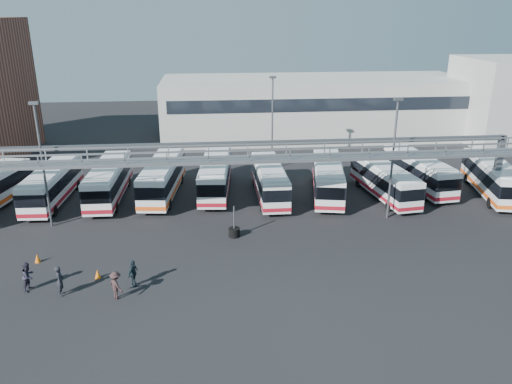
{
  "coord_description": "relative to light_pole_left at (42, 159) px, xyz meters",
  "views": [
    {
      "loc": [
        -2.98,
        -31.03,
        16.51
      ],
      "look_at": [
        0.65,
        6.0,
        3.1
      ],
      "focal_mm": 35.0,
      "sensor_mm": 36.0,
      "label": 1
    }
  ],
  "objects": [
    {
      "name": "bus_9",
      "position": [
        39.72,
        3.49,
        -3.87
      ],
      "size": [
        4.7,
        11.33,
        3.36
      ],
      "rotation": [
        0.0,
        0.0,
        -0.2
      ],
      "color": "silver",
      "rests_on": "ground"
    },
    {
      "name": "bus_6",
      "position": [
        24.15,
        4.96,
        -3.86
      ],
      "size": [
        4.61,
        11.41,
        3.38
      ],
      "rotation": [
        0.0,
        0.0,
        -0.19
      ],
      "color": "silver",
      "rests_on": "ground"
    },
    {
      "name": "pedestrian_a",
      "position": [
        3.65,
        -11.03,
        -4.74
      ],
      "size": [
        0.56,
        0.77,
        1.97
      ],
      "primitive_type": "imported",
      "rotation": [
        0.0,
        0.0,
        1.7
      ],
      "color": "black",
      "rests_on": "ground"
    },
    {
      "name": "bus_7",
      "position": [
        29.34,
        3.94,
        -3.99
      ],
      "size": [
        3.68,
        10.58,
        3.15
      ],
      "rotation": [
        0.0,
        0.0,
        0.13
      ],
      "color": "silver",
      "rests_on": "ground"
    },
    {
      "name": "gantry",
      "position": [
        16.0,
        -2.13,
        -0.22
      ],
      "size": [
        51.4,
        5.15,
        7.1
      ],
      "color": "gray",
      "rests_on": "ground"
    },
    {
      "name": "bus_1",
      "position": [
        -1.32,
        5.63,
        -3.91
      ],
      "size": [
        3.02,
        10.9,
        3.28
      ],
      "rotation": [
        0.0,
        0.0,
        -0.05
      ],
      "color": "silver",
      "rests_on": "ground"
    },
    {
      "name": "warehouse",
      "position": [
        28.0,
        30.0,
        -1.73
      ],
      "size": [
        42.0,
        14.0,
        8.0
      ],
      "primitive_type": "cube",
      "color": "#9E9E99",
      "rests_on": "ground"
    },
    {
      "name": "bus_2",
      "position": [
        3.67,
        6.05,
        -3.87
      ],
      "size": [
        2.76,
        11.07,
        3.35
      ],
      "rotation": [
        0.0,
        0.0,
        -0.02
      ],
      "color": "silver",
      "rests_on": "ground"
    },
    {
      "name": "bus_3",
      "position": [
        8.59,
        6.41,
        -3.83
      ],
      "size": [
        3.83,
        11.48,
        3.42
      ],
      "rotation": [
        0.0,
        0.0,
        -0.11
      ],
      "color": "silver",
      "rests_on": "ground"
    },
    {
      "name": "bus_8",
      "position": [
        33.57,
        6.12,
        -3.92
      ],
      "size": [
        3.67,
        10.97,
        3.27
      ],
      "rotation": [
        0.0,
        0.0,
        0.11
      ],
      "color": "silver",
      "rests_on": "ground"
    },
    {
      "name": "light_pole_left",
      "position": [
        0.0,
        0.0,
        0.0
      ],
      "size": [
        0.7,
        0.35,
        10.21
      ],
      "color": "#4C4F54",
      "rests_on": "ground"
    },
    {
      "name": "cone_right",
      "position": [
        0.81,
        -6.42,
        -5.42
      ],
      "size": [
        0.51,
        0.51,
        0.62
      ],
      "primitive_type": "cone",
      "rotation": [
        0.0,
        0.0,
        0.37
      ],
      "color": "orange",
      "rests_on": "ground"
    },
    {
      "name": "light_pole_back",
      "position": [
        20.0,
        14.0,
        0.0
      ],
      "size": [
        0.7,
        0.35,
        10.21
      ],
      "color": "#4C4F54",
      "rests_on": "ground"
    },
    {
      "name": "bus_5",
      "position": [
        18.59,
        4.89,
        -3.95
      ],
      "size": [
        2.49,
        10.58,
        3.21
      ],
      "rotation": [
        0.0,
        0.0,
        0.0
      ],
      "color": "silver",
      "rests_on": "ground"
    },
    {
      "name": "pedestrian_d",
      "position": [
        7.98,
        -10.37,
        -4.83
      ],
      "size": [
        0.81,
        1.14,
        1.8
      ],
      "primitive_type": "imported",
      "rotation": [
        0.0,
        0.0,
        1.18
      ],
      "color": "black",
      "rests_on": "ground"
    },
    {
      "name": "pedestrian_b",
      "position": [
        1.5,
        -10.18,
        -4.78
      ],
      "size": [
        0.95,
        1.09,
        1.9
      ],
      "primitive_type": "imported",
      "rotation": [
        0.0,
        0.0,
        1.28
      ],
      "color": "#262431",
      "rests_on": "ground"
    },
    {
      "name": "cone_left",
      "position": [
        5.46,
        -9.11,
        -5.41
      ],
      "size": [
        0.46,
        0.46,
        0.63
      ],
      "primitive_type": "cone",
      "rotation": [
        0.0,
        0.0,
        -0.17
      ],
      "color": "orange",
      "rests_on": "ground"
    },
    {
      "name": "light_pole_mid",
      "position": [
        28.0,
        -1.0,
        0.0
      ],
      "size": [
        0.7,
        0.35,
        10.21
      ],
      "color": "#4C4F54",
      "rests_on": "ground"
    },
    {
      "name": "pedestrian_c",
      "position": [
        7.14,
        -11.76,
        -4.82
      ],
      "size": [
        1.28,
        1.32,
        1.81
      ],
      "primitive_type": "imported",
      "rotation": [
        0.0,
        0.0,
        2.3
      ],
      "color": "#302021",
      "rests_on": "ground"
    },
    {
      "name": "ground",
      "position": [
        16.0,
        -8.0,
        -5.73
      ],
      "size": [
        140.0,
        140.0,
        0.0
      ],
      "primitive_type": "plane",
      "color": "black",
      "rests_on": "ground"
    },
    {
      "name": "bus_4",
      "position": [
        13.59,
        6.7,
        -3.87
      ],
      "size": [
        3.55,
        11.25,
        3.36
      ],
      "rotation": [
        0.0,
        0.0,
        -0.09
      ],
      "color": "silver",
      "rests_on": "ground"
    },
    {
      "name": "tire_stack",
      "position": [
        14.8,
        -3.5,
        -5.3
      ],
      "size": [
        0.89,
        0.89,
        2.54
      ],
      "color": "black",
      "rests_on": "ground"
    }
  ]
}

